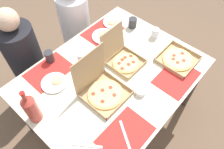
{
  "coord_description": "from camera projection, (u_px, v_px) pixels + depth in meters",
  "views": [
    {
      "loc": [
        -0.79,
        -0.71,
        2.16
      ],
      "look_at": [
        0.0,
        0.0,
        0.74
      ],
      "focal_mm": 35.09,
      "sensor_mm": 36.0,
      "label": 1
    }
  ],
  "objects": [
    {
      "name": "pizza_box_edge_far",
      "position": [
        178.0,
        59.0,
        1.86
      ],
      "size": [
        0.3,
        0.3,
        0.04
      ],
      "color": "tan",
      "rests_on": "dining_table"
    },
    {
      "name": "cup_dark",
      "position": [
        133.0,
        23.0,
        2.08
      ],
      "size": [
        0.08,
        0.08,
        0.09
      ],
      "primitive_type": "cylinder",
      "color": "#333338",
      "rests_on": "dining_table"
    },
    {
      "name": "cup_clear_left",
      "position": [
        49.0,
        57.0,
        1.82
      ],
      "size": [
        0.07,
        0.07,
        0.1
      ],
      "primitive_type": "cylinder",
      "color": "#333338",
      "rests_on": "dining_table"
    },
    {
      "name": "knife_by_far_left",
      "position": [
        125.0,
        135.0,
        1.47
      ],
      "size": [
        0.13,
        0.19,
        0.0
      ],
      "primitive_type": "cube",
      "rotation": [
        0.0,
        0.0,
        4.15
      ],
      "color": "#B7B7BC",
      "rests_on": "dining_table"
    },
    {
      "name": "ground_plane",
      "position": [
        112.0,
        115.0,
        2.36
      ],
      "size": [
        6.0,
        6.0,
        0.0
      ],
      "primitive_type": "plane",
      "color": "brown"
    },
    {
      "name": "diner_right_seat",
      "position": [
        76.0,
        31.0,
        2.43
      ],
      "size": [
        0.32,
        0.32,
        1.13
      ],
      "color": "white",
      "rests_on": "ground_plane"
    },
    {
      "name": "plate_near_left",
      "position": [
        103.0,
        36.0,
        2.03
      ],
      "size": [
        0.21,
        0.21,
        0.03
      ],
      "color": "white",
      "rests_on": "dining_table"
    },
    {
      "name": "plate_middle",
      "position": [
        114.0,
        22.0,
        2.15
      ],
      "size": [
        0.22,
        0.22,
        0.03
      ],
      "color": "white",
      "rests_on": "dining_table"
    },
    {
      "name": "plate_far_right",
      "position": [
        54.0,
        83.0,
        1.71
      ],
      "size": [
        0.2,
        0.2,
        0.03
      ],
      "color": "white",
      "rests_on": "dining_table"
    },
    {
      "name": "diner_left_seat",
      "position": [
        28.0,
        63.0,
        2.14
      ],
      "size": [
        0.32,
        0.32,
        1.14
      ],
      "color": "black",
      "rests_on": "ground_plane"
    },
    {
      "name": "condiment_bowl",
      "position": [
        141.0,
        92.0,
        1.65
      ],
      "size": [
        0.08,
        0.08,
        0.04
      ],
      "primitive_type": "cylinder",
      "color": "white",
      "rests_on": "dining_table"
    },
    {
      "name": "placemat_near_right",
      "position": [
        176.0,
        78.0,
        1.75
      ],
      "size": [
        0.36,
        0.26,
        0.0
      ],
      "primitive_type": "cube",
      "color": "red",
      "rests_on": "dining_table"
    },
    {
      "name": "knife_by_near_left",
      "position": [
        87.0,
        145.0,
        1.42
      ],
      "size": [
        0.13,
        0.18,
        0.0
      ],
      "primitive_type": "cube",
      "rotation": [
        0.0,
        0.0,
        5.32
      ],
      "color": "#B7B7BC",
      "rests_on": "dining_table"
    },
    {
      "name": "pizza_box_center",
      "position": [
        102.0,
        88.0,
        1.63
      ],
      "size": [
        0.31,
        0.31,
        0.34
      ],
      "color": "tan",
      "rests_on": "dining_table"
    },
    {
      "name": "cup_clear_right",
      "position": [
        81.0,
        58.0,
        1.82
      ],
      "size": [
        0.07,
        0.07,
        0.1
      ],
      "primitive_type": "cylinder",
      "color": "silver",
      "rests_on": "dining_table"
    },
    {
      "name": "placemat_far_left",
      "position": [
        49.0,
        71.0,
        1.79
      ],
      "size": [
        0.36,
        0.26,
        0.0
      ],
      "primitive_type": "cube",
      "color": "red",
      "rests_on": "dining_table"
    },
    {
      "name": "pizza_box_corner_right",
      "position": [
        123.0,
        58.0,
        1.82
      ],
      "size": [
        0.26,
        0.3,
        0.29
      ],
      "color": "tan",
      "rests_on": "dining_table"
    },
    {
      "name": "soda_bottle",
      "position": [
        31.0,
        108.0,
        1.44
      ],
      "size": [
        0.09,
        0.09,
        0.32
      ],
      "color": "#B2382D",
      "rests_on": "dining_table"
    },
    {
      "name": "dining_table",
      "position": [
        112.0,
        81.0,
        1.85
      ],
      "size": [
        1.42,
        1.11,
        0.74
      ],
      "color": "#3F3328",
      "rests_on": "ground_plane"
    },
    {
      "name": "cup_red",
      "position": [
        155.0,
        33.0,
        2.0
      ],
      "size": [
        0.07,
        0.07,
        0.09
      ],
      "primitive_type": "cylinder",
      "color": "silver",
      "rests_on": "dining_table"
    },
    {
      "name": "placemat_near_left",
      "position": [
        125.0,
        135.0,
        1.47
      ],
      "size": [
        0.36,
        0.26,
        0.0
      ],
      "primitive_type": "cube",
      "color": "red",
      "rests_on": "dining_table"
    },
    {
      "name": "placemat_far_right",
      "position": [
        102.0,
        32.0,
        2.08
      ],
      "size": [
        0.36,
        0.26,
        0.0
      ],
      "primitive_type": "cube",
      "color": "red",
      "rests_on": "dining_table"
    }
  ]
}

